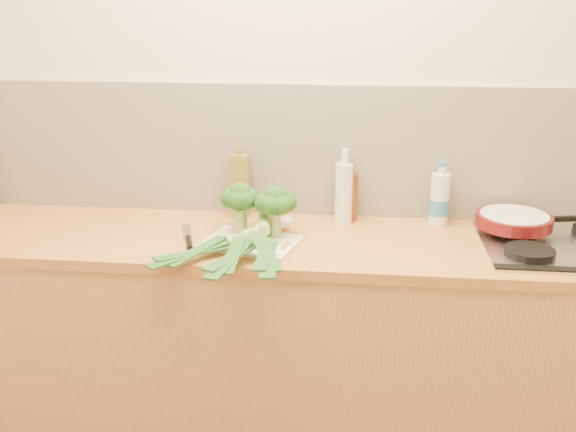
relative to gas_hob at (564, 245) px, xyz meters
name	(u,v)px	position (x,y,z in m)	size (l,w,h in m)	color
room_shell	(293,151)	(-1.02, 0.29, 0.26)	(3.50, 3.50, 3.50)	beige
counter	(285,342)	(-1.02, 0.00, -0.46)	(3.20, 0.62, 0.90)	tan
gas_hob	(564,245)	(0.00, 0.00, 0.00)	(0.58, 0.50, 0.04)	silver
chopping_board	(251,242)	(-1.14, -0.08, -0.01)	(0.34, 0.25, 0.01)	white
broccoli_left	(240,198)	(-1.19, 0.02, 0.13)	(0.15, 0.15, 0.20)	#8EA25E
broccoli_right	(275,202)	(-1.05, -0.02, 0.13)	(0.16, 0.16, 0.20)	#8EA25E
leek_front	(240,237)	(-1.17, -0.10, 0.02)	(0.44, 0.54, 0.04)	white
leek_mid	(252,237)	(-1.12, -0.14, 0.04)	(0.17, 0.63, 0.04)	white
leek_back	(264,231)	(-1.08, -0.12, 0.05)	(0.17, 0.68, 0.04)	white
chefs_knife	(189,240)	(-1.37, -0.08, -0.01)	(0.11, 0.28, 0.02)	silver
skillet	(515,220)	(-0.15, 0.12, 0.05)	(0.41, 0.28, 0.05)	#550E0F
oil_tin	(239,185)	(-1.23, 0.23, 0.12)	(0.08, 0.05, 0.29)	olive
glass_bottle	(344,192)	(-0.81, 0.20, 0.11)	(0.07, 0.07, 0.31)	silver
amber_bottle	(350,196)	(-0.78, 0.23, 0.09)	(0.06, 0.06, 0.25)	#632E13
water_bottle	(439,201)	(-0.43, 0.22, 0.08)	(0.08, 0.08, 0.24)	silver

